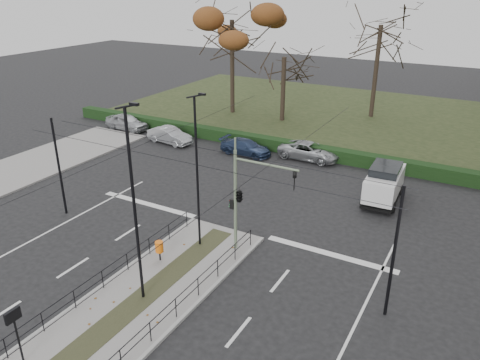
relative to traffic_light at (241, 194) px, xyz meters
The scene contains 19 objects.
ground 5.05m from the traffic_light, 118.29° to the right, with size 140.00×140.00×0.00m, color black.
median_island 6.94m from the traffic_light, 107.18° to the right, with size 4.40×15.00×0.14m, color slate.
park 29.85m from the traffic_light, 105.27° to the left, with size 38.00×26.00×0.10m, color black.
hedge 17.34m from the traffic_light, 117.17° to the left, with size 38.00×1.00×1.00m, color black.
median_railing 6.66m from the traffic_light, 106.91° to the right, with size 4.14×13.24×0.92m.
catenary 2.53m from the traffic_light, 135.98° to the right, with size 20.00×34.00×6.00m.
traffic_light is the anchor object (origin of this frame).
litter_bin 4.83m from the traffic_light, 136.49° to the right, with size 0.41×0.41×1.05m.
info_panel 11.30m from the traffic_light, 106.71° to the right, with size 0.13×0.61×2.33m.
streetlamp_median_near 6.05m from the traffic_light, 107.98° to the right, with size 0.74×0.15×8.83m.
streetlamp_median_far 2.43m from the traffic_light, 163.51° to the right, with size 0.68×0.14×8.17m.
parked_car_first 24.22m from the traffic_light, 145.62° to the left, with size 1.76×4.37×1.49m, color #9EA1A6.
parked_car_second 18.89m from the traffic_light, 138.30° to the left, with size 1.45×4.16×1.37m, color #9EA1A6.
parked_car_third 15.02m from the traffic_light, 117.53° to the left, with size 1.74×4.29×1.24m, color navy.
parked_car_fourth 14.99m from the traffic_light, 97.63° to the left, with size 2.24×4.85×1.35m, color #9EA1A6.
white_van 11.20m from the traffic_light, 63.22° to the left, with size 2.23×4.58×2.41m.
rust_tree 28.36m from the traffic_light, 120.91° to the left, with size 10.60×10.60×12.29m.
bare_tree_center 29.72m from the traffic_light, 91.71° to the left, with size 7.16×7.16×11.97m.
bare_tree_near 25.04m from the traffic_light, 109.49° to the left, with size 6.45×6.45×8.24m.
Camera 1 is at (12.02, -15.01, 13.11)m, focal length 35.00 mm.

